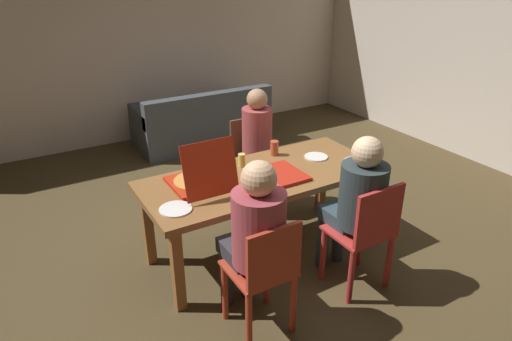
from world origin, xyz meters
name	(u,v)px	position (x,y,z in m)	size (l,w,h in m)	color
ground_plane	(262,250)	(0.00, 0.00, 0.00)	(20.00, 20.00, 0.00)	#4A3C23
back_wall	(134,43)	(0.00, 3.33, 1.32)	(6.84, 0.12, 2.65)	beige
side_wall_right	(449,47)	(3.42, 1.00, 1.32)	(0.12, 5.67, 2.65)	beige
dining_table	(262,184)	(0.00, 0.00, 0.66)	(1.99, 0.85, 0.74)	brown
chair_0	(253,158)	(0.40, 0.84, 0.48)	(0.39, 0.45, 0.88)	brown
person_0	(260,141)	(0.40, 0.70, 0.72)	(0.30, 0.51, 1.23)	#423035
chair_1	(264,274)	(-0.48, -0.83, 0.48)	(0.41, 0.40, 0.89)	#B03824
person_1	(255,231)	(-0.48, -0.71, 0.75)	(0.35, 0.53, 1.26)	#2F3036
chair_2	(366,234)	(0.40, -0.82, 0.50)	(0.45, 0.39, 0.91)	#B42E2B
person_2	(357,198)	(0.40, -0.69, 0.74)	(0.35, 0.53, 1.24)	#2F4048
pizza_box_0	(277,175)	(0.08, -0.10, 0.76)	(0.41, 0.41, 0.03)	#B12314
pizza_box_1	(200,180)	(-0.53, 0.06, 0.80)	(0.42, 0.52, 0.44)	#B62A12
plate_0	(316,157)	(0.60, 0.06, 0.75)	(0.21, 0.21, 0.01)	white
plate_1	(356,161)	(0.83, -0.20, 0.75)	(0.21, 0.21, 0.03)	white
plate_2	(176,209)	(-0.82, -0.18, 0.75)	(0.23, 0.23, 0.01)	white
drinking_glass_0	(242,160)	(-0.07, 0.23, 0.80)	(0.06, 0.06, 0.11)	#DCCC5C
drinking_glass_1	(274,148)	(0.31, 0.30, 0.81)	(0.07, 0.07, 0.13)	#BD4B2E
couch	(203,123)	(0.64, 2.65, 0.28)	(1.80, 0.80, 0.77)	#43494F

